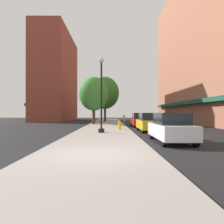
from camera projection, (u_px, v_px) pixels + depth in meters
ground_plane at (138, 126)px, 25.83m from camera, size 90.00×90.00×0.00m
sidewalk_slab at (106, 125)px, 26.80m from camera, size 4.80×50.00×0.12m
building_right_brick at (211, 40)px, 29.95m from camera, size 6.80×40.00×24.29m
building_far_background at (57, 78)px, 44.76m from camera, size 6.80×18.00×18.38m
lamppost at (101, 93)px, 16.28m from camera, size 0.48×0.48×5.90m
fire_hydrant at (120, 125)px, 19.30m from camera, size 0.33×0.26×0.79m
parking_meter_near at (124, 119)px, 22.57m from camera, size 0.14×0.09×1.31m
tree_near at (94, 94)px, 28.66m from camera, size 4.04×4.04×6.49m
tree_mid at (105, 93)px, 37.74m from camera, size 5.06×5.06×8.06m
car_white at (171, 128)px, 11.79m from camera, size 1.80×4.30×1.66m
car_yellow at (149, 122)px, 18.42m from camera, size 1.80×4.30×1.66m
car_red at (140, 120)px, 24.51m from camera, size 1.80×4.30×1.66m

